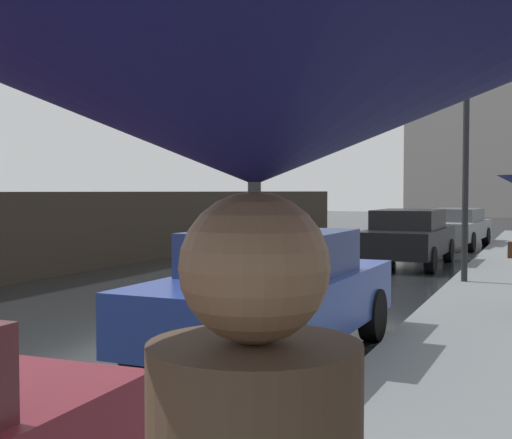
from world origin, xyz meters
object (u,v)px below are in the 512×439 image
Objects in this scene: car_blue_mid_road at (272,293)px; traffic_light at (466,106)px; pedestrian_with_umbrella_near at (257,337)px; car_black_near_kerb at (409,236)px; car_grey_behind_camera at (456,226)px.

car_blue_mid_road is 7.24m from traffic_light.
pedestrian_with_umbrella_near is (2.46, -6.20, 0.93)m from car_blue_mid_road.
car_blue_mid_road is 2.08× the size of pedestrian_with_umbrella_near.
traffic_light is at bearing 79.10° from car_blue_mid_road.
car_black_near_kerb reaches higher than car_grey_behind_camera.
car_grey_behind_camera is 10.51m from traffic_light.
car_blue_mid_road reaches higher than car_grey_behind_camera.
traffic_light is (1.76, -3.67, 2.77)m from car_black_near_kerb.
car_grey_behind_camera is 22.92m from pedestrian_with_umbrella_near.
pedestrian_with_umbrella_near is at bearing -79.70° from car_grey_behind_camera.
car_black_near_kerb is at bearing 93.17° from car_blue_mid_road.
car_black_near_kerb is 1.03× the size of car_blue_mid_road.
pedestrian_with_umbrella_near reaches higher than car_grey_behind_camera.
traffic_light is at bearing -63.54° from car_black_near_kerb.
car_black_near_kerb is 2.14× the size of pedestrian_with_umbrella_near.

